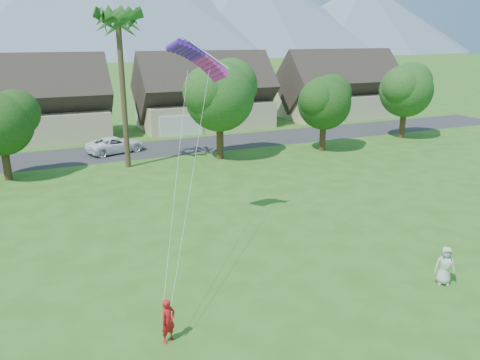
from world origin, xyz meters
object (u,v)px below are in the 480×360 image
kite_flyer (168,321)px  watcher (445,266)px  parafoil_kite (199,57)px  parked_car (115,145)px

kite_flyer → watcher: size_ratio=0.94×
watcher → parafoil_kite: bearing=159.1°
kite_flyer → parked_car: (3.07, 29.50, -0.07)m
watcher → parafoil_kite: (-7.45, 10.34, 8.50)m
parked_car → parafoil_kite: size_ratio=1.55×
kite_flyer → parafoil_kite: size_ratio=0.47×
parafoil_kite → watcher: bearing=-63.7°
watcher → parked_car: 31.71m
kite_flyer → watcher: (12.07, -0.90, 0.05)m
watcher → parafoil_kite: parafoil_kite is taller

